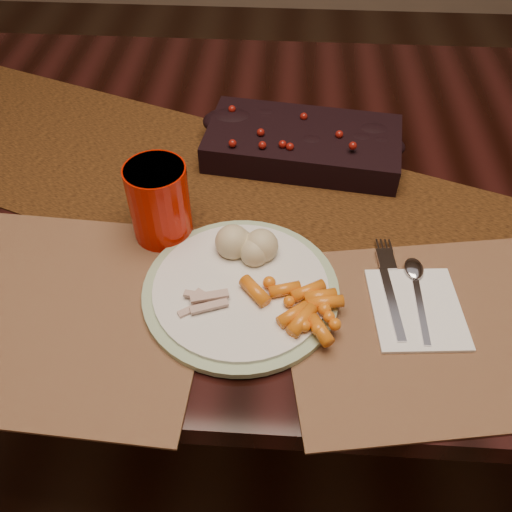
# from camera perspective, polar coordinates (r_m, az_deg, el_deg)

# --- Properties ---
(floor) EXTENTS (5.00, 5.00, 0.00)m
(floor) POSITION_cam_1_polar(r_m,az_deg,el_deg) (1.56, 2.00, -13.09)
(floor) COLOR black
(floor) RESTS_ON ground
(dining_table) EXTENTS (1.80, 1.00, 0.75)m
(dining_table) POSITION_cam_1_polar(r_m,az_deg,el_deg) (1.25, 2.44, -4.55)
(dining_table) COLOR black
(dining_table) RESTS_ON floor
(table_runner) EXTENTS (1.83, 0.98, 0.00)m
(table_runner) POSITION_cam_1_polar(r_m,az_deg,el_deg) (0.89, 6.14, 3.88)
(table_runner) COLOR #583808
(table_runner) RESTS_ON dining_table
(centerpiece) EXTENTS (0.36, 0.22, 0.07)m
(centerpiece) POSITION_cam_1_polar(r_m,az_deg,el_deg) (1.00, 4.98, 12.10)
(centerpiece) COLOR black
(centerpiece) RESTS_ON table_runner
(placemat_main) EXTENTS (0.47, 0.37, 0.00)m
(placemat_main) POSITION_cam_1_polar(r_m,az_deg,el_deg) (0.78, 18.81, -7.21)
(placemat_main) COLOR #9C7351
(placemat_main) RESTS_ON dining_table
(placemat_second) EXTENTS (0.51, 0.38, 0.00)m
(placemat_second) POSITION_cam_1_polar(r_m,az_deg,el_deg) (0.82, -22.35, -5.01)
(placemat_second) COLOR brown
(placemat_second) RESTS_ON dining_table
(dinner_plate) EXTENTS (0.32, 0.32, 0.02)m
(dinner_plate) POSITION_cam_1_polar(r_m,az_deg,el_deg) (0.77, -1.61, -3.51)
(dinner_plate) COLOR white
(dinner_plate) RESTS_ON placemat_main
(baby_carrots) EXTENTS (0.15, 0.14, 0.02)m
(baby_carrots) POSITION_cam_1_polar(r_m,az_deg,el_deg) (0.73, 3.54, -5.20)
(baby_carrots) COLOR orange
(baby_carrots) RESTS_ON dinner_plate
(mashed_potatoes) EXTENTS (0.09, 0.08, 0.05)m
(mashed_potatoes) POSITION_cam_1_polar(r_m,az_deg,el_deg) (0.78, -0.71, 0.66)
(mashed_potatoes) COLOR tan
(mashed_potatoes) RESTS_ON dinner_plate
(turkey_shreds) EXTENTS (0.08, 0.07, 0.02)m
(turkey_shreds) POSITION_cam_1_polar(r_m,az_deg,el_deg) (0.74, -5.59, -4.94)
(turkey_shreds) COLOR #A37D6E
(turkey_shreds) RESTS_ON dinner_plate
(napkin) EXTENTS (0.13, 0.15, 0.00)m
(napkin) POSITION_cam_1_polar(r_m,az_deg,el_deg) (0.79, 16.54, -5.32)
(napkin) COLOR white
(napkin) RESTS_ON placemat_main
(fork) EXTENTS (0.04, 0.17, 0.00)m
(fork) POSITION_cam_1_polar(r_m,az_deg,el_deg) (0.79, 13.97, -3.60)
(fork) COLOR silver
(fork) RESTS_ON napkin
(spoon) EXTENTS (0.03, 0.14, 0.00)m
(spoon) POSITION_cam_1_polar(r_m,az_deg,el_deg) (0.80, 16.75, -4.17)
(spoon) COLOR #AEAEBB
(spoon) RESTS_ON napkin
(red_cup) EXTENTS (0.10, 0.10, 0.13)m
(red_cup) POSITION_cam_1_polar(r_m,az_deg,el_deg) (0.83, -10.13, 5.60)
(red_cup) COLOR #B40F00
(red_cup) RESTS_ON placemat_main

